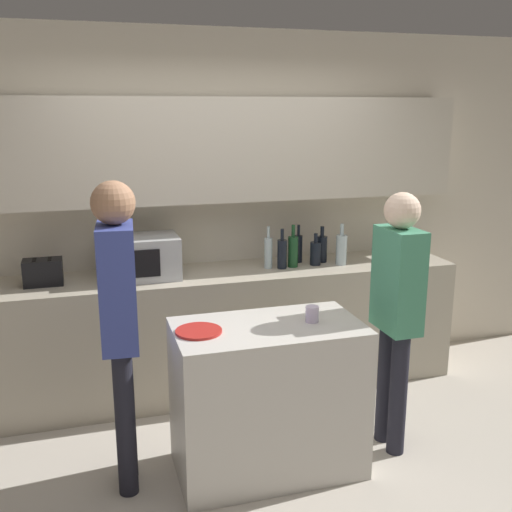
{
  "coord_description": "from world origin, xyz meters",
  "views": [
    {
      "loc": [
        -0.97,
        -2.8,
        2.12
      ],
      "look_at": [
        0.01,
        0.52,
        1.26
      ],
      "focal_mm": 42.0,
      "sensor_mm": 36.0,
      "label": 1
    }
  ],
  "objects_px": {
    "plate_on_island": "(199,331)",
    "cup_0": "(312,314)",
    "bottle_3": "(298,248)",
    "bottle_5": "(322,248)",
    "bottle_4": "(315,253)",
    "toaster": "(43,272)",
    "bottle_6": "(341,249)",
    "bottle_0": "(268,252)",
    "person_center": "(397,301)",
    "potted_plant": "(396,234)",
    "person_left": "(119,311)",
    "microwave": "(142,257)",
    "bottle_1": "(282,253)",
    "bottle_2": "(293,251)"
  },
  "relations": [
    {
      "from": "bottle_0",
      "to": "person_center",
      "type": "bearing_deg",
      "value": -66.88
    },
    {
      "from": "bottle_4",
      "to": "cup_0",
      "type": "xyz_separation_m",
      "value": [
        -0.47,
        -1.12,
        -0.07
      ]
    },
    {
      "from": "bottle_6",
      "to": "cup_0",
      "type": "relative_size",
      "value": 3.44
    },
    {
      "from": "toaster",
      "to": "bottle_4",
      "type": "relative_size",
      "value": 1.04
    },
    {
      "from": "potted_plant",
      "to": "person_center",
      "type": "xyz_separation_m",
      "value": [
        -0.61,
        -1.12,
        -0.16
      ]
    },
    {
      "from": "microwave",
      "to": "bottle_2",
      "type": "xyz_separation_m",
      "value": [
        1.14,
        -0.03,
        -0.03
      ]
    },
    {
      "from": "person_left",
      "to": "bottle_5",
      "type": "bearing_deg",
      "value": 128.74
    },
    {
      "from": "microwave",
      "to": "bottle_3",
      "type": "xyz_separation_m",
      "value": [
        1.23,
        0.1,
        -0.04
      ]
    },
    {
      "from": "cup_0",
      "to": "person_center",
      "type": "bearing_deg",
      "value": 2.2
    },
    {
      "from": "toaster",
      "to": "bottle_6",
      "type": "distance_m",
      "value": 2.2
    },
    {
      "from": "bottle_0",
      "to": "bottle_3",
      "type": "distance_m",
      "value": 0.3
    },
    {
      "from": "bottle_3",
      "to": "cup_0",
      "type": "bearing_deg",
      "value": -106.68
    },
    {
      "from": "bottle_3",
      "to": "person_left",
      "type": "height_order",
      "value": "person_left"
    },
    {
      "from": "toaster",
      "to": "plate_on_island",
      "type": "bearing_deg",
      "value": -52.55
    },
    {
      "from": "cup_0",
      "to": "bottle_3",
      "type": "bearing_deg",
      "value": 73.32
    },
    {
      "from": "bottle_1",
      "to": "bottle_3",
      "type": "relative_size",
      "value": 1.02
    },
    {
      "from": "bottle_3",
      "to": "bottle_5",
      "type": "relative_size",
      "value": 1.05
    },
    {
      "from": "microwave",
      "to": "potted_plant",
      "type": "height_order",
      "value": "potted_plant"
    },
    {
      "from": "bottle_4",
      "to": "bottle_5",
      "type": "height_order",
      "value": "bottle_5"
    },
    {
      "from": "microwave",
      "to": "bottle_3",
      "type": "height_order",
      "value": "same"
    },
    {
      "from": "bottle_2",
      "to": "bottle_6",
      "type": "relative_size",
      "value": 1.02
    },
    {
      "from": "bottle_3",
      "to": "bottle_6",
      "type": "bearing_deg",
      "value": -28.87
    },
    {
      "from": "toaster",
      "to": "bottle_0",
      "type": "relative_size",
      "value": 0.81
    },
    {
      "from": "bottle_4",
      "to": "person_center",
      "type": "bearing_deg",
      "value": -85.15
    },
    {
      "from": "bottle_3",
      "to": "microwave",
      "type": "bearing_deg",
      "value": -175.45
    },
    {
      "from": "microwave",
      "to": "plate_on_island",
      "type": "distance_m",
      "value": 1.15
    },
    {
      "from": "potted_plant",
      "to": "person_center",
      "type": "distance_m",
      "value": 1.28
    },
    {
      "from": "cup_0",
      "to": "person_center",
      "type": "distance_m",
      "value": 0.56
    },
    {
      "from": "plate_on_island",
      "to": "cup_0",
      "type": "distance_m",
      "value": 0.67
    },
    {
      "from": "bottle_2",
      "to": "bottle_6",
      "type": "distance_m",
      "value": 0.39
    },
    {
      "from": "microwave",
      "to": "person_center",
      "type": "relative_size",
      "value": 0.32
    },
    {
      "from": "potted_plant",
      "to": "bottle_0",
      "type": "bearing_deg",
      "value": -179.33
    },
    {
      "from": "toaster",
      "to": "cup_0",
      "type": "height_order",
      "value": "toaster"
    },
    {
      "from": "toaster",
      "to": "bottle_4",
      "type": "bearing_deg",
      "value": -0.66
    },
    {
      "from": "bottle_5",
      "to": "cup_0",
      "type": "xyz_separation_m",
      "value": [
        -0.55,
        -1.2,
        -0.09
      ]
    },
    {
      "from": "bottle_3",
      "to": "bottle_4",
      "type": "distance_m",
      "value": 0.16
    },
    {
      "from": "microwave",
      "to": "bottle_3",
      "type": "bearing_deg",
      "value": 4.55
    },
    {
      "from": "microwave",
      "to": "cup_0",
      "type": "relative_size",
      "value": 5.57
    },
    {
      "from": "potted_plant",
      "to": "person_left",
      "type": "distance_m",
      "value": 2.49
    },
    {
      "from": "bottle_2",
      "to": "bottle_4",
      "type": "xyz_separation_m",
      "value": [
        0.19,
        0.0,
        -0.03
      ]
    },
    {
      "from": "bottle_0",
      "to": "bottle_6",
      "type": "bearing_deg",
      "value": -5.33
    },
    {
      "from": "cup_0",
      "to": "person_left",
      "type": "height_order",
      "value": "person_left"
    },
    {
      "from": "potted_plant",
      "to": "bottle_2",
      "type": "height_order",
      "value": "potted_plant"
    },
    {
      "from": "potted_plant",
      "to": "bottle_0",
      "type": "distance_m",
      "value": 1.08
    },
    {
      "from": "potted_plant",
      "to": "bottle_2",
      "type": "xyz_separation_m",
      "value": [
        -0.89,
        -0.03,
        -0.07
      ]
    },
    {
      "from": "bottle_3",
      "to": "bottle_5",
      "type": "xyz_separation_m",
      "value": [
        0.18,
        -0.04,
        -0.01
      ]
    },
    {
      "from": "bottle_6",
      "to": "bottle_4",
      "type": "bearing_deg",
      "value": 167.62
    },
    {
      "from": "bottle_4",
      "to": "potted_plant",
      "type": "bearing_deg",
      "value": 1.9
    },
    {
      "from": "bottle_2",
      "to": "bottle_5",
      "type": "xyz_separation_m",
      "value": [
        0.27,
        0.08,
        -0.02
      ]
    },
    {
      "from": "potted_plant",
      "to": "bottle_0",
      "type": "height_order",
      "value": "potted_plant"
    }
  ]
}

